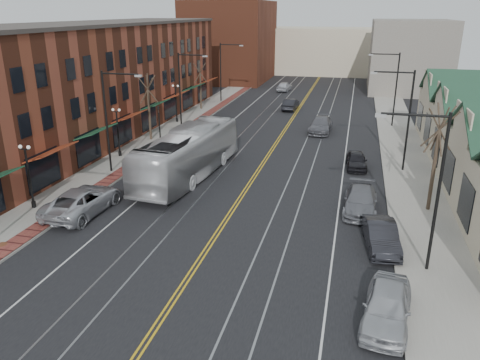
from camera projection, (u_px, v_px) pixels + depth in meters
The scene contains 31 objects.
ground at pixel (169, 307), 20.82m from camera, with size 160.00×160.00×0.00m, color black.
sidewalk_left at pixel (128, 157), 41.75m from camera, with size 4.00×120.00×0.15m, color gray.
sidewalk_right at pixel (411, 179), 36.30m from camera, with size 4.00×120.00×0.15m, color gray.
building_left at pixel (93, 82), 47.86m from camera, with size 10.00×50.00×11.00m, color brown.
backdrop_left at pixel (230, 41), 85.86m from camera, with size 14.00×18.00×14.00m, color brown.
backdrop_mid at pixel (324, 51), 96.76m from camera, with size 22.00×14.00×9.00m, color beige.
backdrop_right at pixel (409, 56), 74.79m from camera, with size 12.00×16.00×11.00m, color slate.
streetlight_l_1 at pixel (111, 112), 36.19m from camera, with size 3.33×0.25×8.00m.
streetlight_l_2 at pixel (183, 82), 50.78m from camera, with size 3.33×0.25×8.00m.
streetlight_l_3 at pixel (224, 66), 65.36m from camera, with size 3.33×0.25×8.00m.
streetlight_r_0 at pixel (430, 177), 22.06m from camera, with size 3.33×0.25×8.00m.
streetlight_r_1 at pixel (404, 111), 36.65m from camera, with size 3.33×0.25×8.00m.
streetlight_r_2 at pixel (392, 82), 51.23m from camera, with size 3.33×0.25×8.00m.
lamppost_l_1 at pixel (29, 178), 30.26m from camera, with size 0.84×0.28×4.27m.
lamppost_l_2 at pixel (118, 133), 41.20m from camera, with size 0.84×0.28×4.27m.
lamppost_l_3 at pixel (176, 104), 53.96m from camera, with size 0.84×0.28×4.27m.
tree_left_near at pixel (149, 106), 46.15m from camera, with size 1.78×1.37×6.48m.
tree_left_far at pixel (200, 85), 60.82m from camera, with size 1.66×1.28×6.02m.
tree_right_mid at pixel (436, 157), 29.46m from camera, with size 1.90×1.46×6.93m.
manhole_mid at pixel (2, 244), 26.04m from camera, with size 0.60×0.60×0.02m, color #592D19.
manhole_far at pixel (55, 209), 30.60m from camera, with size 0.60×0.60×0.02m, color #592D19.
traffic_signal at pixel (159, 123), 44.30m from camera, with size 0.18×0.15×3.80m.
transit_bus at pixel (188, 154), 36.39m from camera, with size 3.21×13.71×3.82m, color silver.
parked_suv at pixel (83, 201), 30.20m from camera, with size 2.83×6.14×1.71m, color #BABCC2.
parked_car_a at pixel (387, 306), 19.53m from camera, with size 1.89×4.70×1.60m, color #B4B6BC.
parked_car_b at pixel (381, 236), 25.73m from camera, with size 1.56×4.49×1.48m, color black.
parked_car_c at pixel (360, 201), 30.51m from camera, with size 2.08×5.11×1.48m, color slate.
parked_car_d at pixel (356, 160), 38.85m from camera, with size 1.61×3.99×1.36m, color black.
distant_car_left at pixel (291, 104), 61.56m from camera, with size 1.56×4.49×1.48m, color black.
distant_car_right at pixel (321, 125), 50.31m from camera, with size 2.20×5.42×1.57m, color slate.
distant_car_far at pixel (284, 86), 75.81m from camera, with size 1.79×4.44×1.51m, color silver.
Camera 1 is at (7.33, -16.33, 12.46)m, focal length 35.00 mm.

